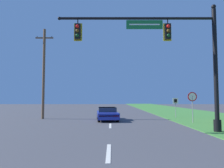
% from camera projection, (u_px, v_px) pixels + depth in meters
% --- Properties ---
extents(grass_verge_right, '(10.00, 110.00, 0.04)m').
position_uv_depth(grass_verge_right, '(184.00, 112.00, 31.96)').
color(grass_verge_right, '#428438').
rests_on(grass_verge_right, ground).
extents(road_center_line, '(0.16, 34.80, 0.01)m').
position_uv_depth(road_center_line, '(112.00, 117.00, 24.02)').
color(road_center_line, silver).
rests_on(road_center_line, ground).
extents(signal_mast, '(9.84, 0.47, 7.76)m').
position_uv_depth(signal_mast, '(176.00, 53.00, 13.24)').
color(signal_mast, black).
rests_on(signal_mast, grass_verge_right).
extents(car_ahead, '(2.21, 4.83, 1.19)m').
position_uv_depth(car_ahead, '(108.00, 114.00, 20.35)').
color(car_ahead, black).
rests_on(car_ahead, ground).
extents(stop_sign, '(0.76, 0.07, 2.50)m').
position_uv_depth(stop_sign, '(193.00, 100.00, 17.94)').
color(stop_sign, gray).
rests_on(stop_sign, grass_verge_right).
extents(route_sign_post, '(0.55, 0.06, 2.03)m').
position_uv_depth(route_sign_post, '(176.00, 103.00, 22.71)').
color(route_sign_post, gray).
rests_on(route_sign_post, grass_verge_right).
extents(utility_pole_near, '(1.80, 0.26, 9.07)m').
position_uv_depth(utility_pole_near, '(45.00, 72.00, 21.96)').
color(utility_pole_near, brown).
rests_on(utility_pole_near, ground).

